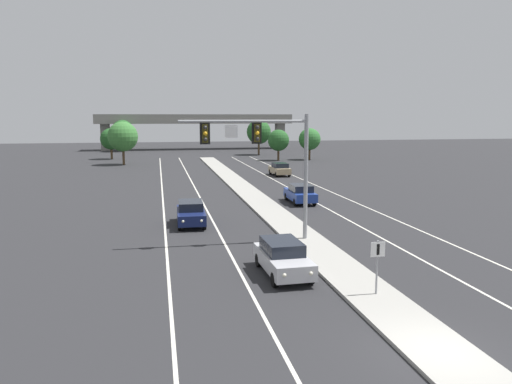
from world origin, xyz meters
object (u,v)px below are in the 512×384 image
car_receding_blue (300,193)px  tree_far_right_b (259,132)px  car_oncoming_silver (283,257)px  tree_far_left_a (123,131)px  tree_far_right_c (310,139)px  median_sign_post (377,259)px  car_receding_tan (280,169)px  overhead_signal_mast (266,150)px  tree_far_left_b (111,139)px  car_oncoming_navy (191,213)px  tree_far_left_c (123,137)px  tree_far_right_a (278,140)px

car_receding_blue → tree_far_right_b: bearing=82.2°
car_oncoming_silver → tree_far_left_a: size_ratio=0.70×
car_receding_blue → tree_far_right_c: tree_far_right_c is taller
median_sign_post → car_receding_tan: size_ratio=0.49×
car_receding_blue → tree_far_right_b: tree_far_right_b is taller
overhead_signal_mast → tree_far_left_b: 61.62m
median_sign_post → car_oncoming_silver: size_ratio=0.49×
car_receding_tan → tree_far_right_b: 33.44m
car_oncoming_navy → tree_far_left_b: 55.34m
median_sign_post → car_oncoming_navy: 16.35m
tree_far_left_c → tree_far_right_c: 30.18m
tree_far_right_a → tree_far_right_b: (-0.75, 12.48, 0.99)m
tree_far_left_a → car_receding_tan: bearing=-65.2°
median_sign_post → tree_far_right_c: tree_far_right_c is taller
car_receding_blue → tree_far_left_c: 40.86m
overhead_signal_mast → car_oncoming_silver: size_ratio=1.62×
car_receding_blue → tree_far_left_c: bearing=114.2°
tree_far_right_c → tree_far_left_b: bearing=166.7°
tree_far_right_a → tree_far_left_a: 37.37m
tree_far_left_a → tree_far_right_a: bearing=-44.8°
tree_far_left_a → tree_far_right_c: 41.22m
tree_far_right_b → tree_far_right_c: size_ratio=1.25×
overhead_signal_mast → car_oncoming_navy: (-3.93, 5.63, -4.51)m
tree_far_right_b → tree_far_left_a: bearing=151.7°
tree_far_left_c → median_sign_post: bearing=-77.1°
median_sign_post → tree_far_right_c: bearing=75.0°
tree_far_left_b → tree_far_right_b: bearing=9.6°
car_receding_tan → tree_far_right_a: 21.24m
tree_far_right_b → tree_far_left_c: (-23.84, -15.06, -0.09)m
car_receding_blue → tree_far_right_a: bearing=78.8°
median_sign_post → car_receding_blue: bearing=81.7°
car_oncoming_navy → tree_far_right_b: 61.32m
car_oncoming_silver → tree_far_right_c: bearing=71.5°
car_oncoming_silver → car_receding_tan: bearing=76.2°
car_receding_tan → tree_far_left_b: bearing=128.1°
overhead_signal_mast → median_sign_post: (2.47, -9.39, -3.75)m
tree_far_right_a → median_sign_post: bearing=-100.2°
tree_far_left_b → car_receding_blue: bearing=-67.9°
tree_far_left_b → car_receding_tan: bearing=-51.9°
car_oncoming_silver → car_receding_tan: same height
car_oncoming_silver → tree_far_left_c: size_ratio=0.70×
overhead_signal_mast → median_sign_post: overhead_signal_mast is taller
tree_far_right_b → tree_far_left_c: 28.20m
car_oncoming_navy → tree_far_right_a: 49.65m
tree_far_right_b → overhead_signal_mast: bearing=-101.2°
tree_far_left_b → tree_far_left_c: 10.93m
car_receding_tan → tree_far_left_a: bearing=114.8°
tree_far_left_a → car_receding_blue: bearing=-74.3°
overhead_signal_mast → median_sign_post: size_ratio=3.33×
car_oncoming_silver → tree_far_right_c: (19.47, 58.17, 2.62)m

